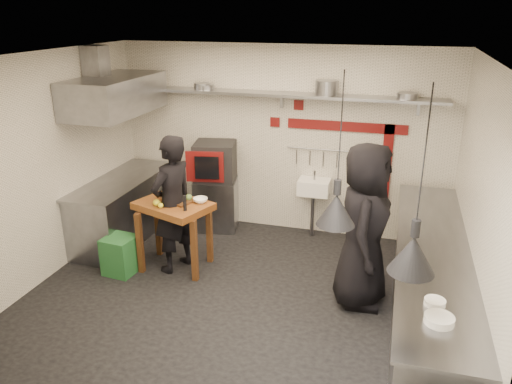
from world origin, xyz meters
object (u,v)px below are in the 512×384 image
(green_bin, at_px, (120,255))
(prep_table, at_px, (175,235))
(oven_stand, at_px, (217,203))
(combi_oven, at_px, (215,161))
(chef_right, at_px, (364,226))
(chef_left, at_px, (173,205))

(green_bin, height_order, prep_table, prep_table)
(oven_stand, distance_m, combi_oven, 0.69)
(oven_stand, bearing_deg, green_bin, -123.34)
(combi_oven, height_order, prep_table, combi_oven)
(oven_stand, relative_size, chef_right, 0.41)
(oven_stand, height_order, green_bin, oven_stand)
(chef_right, bearing_deg, green_bin, 92.81)
(chef_left, bearing_deg, oven_stand, -161.40)
(oven_stand, height_order, combi_oven, combi_oven)
(oven_stand, relative_size, prep_table, 0.87)
(prep_table, bearing_deg, chef_right, 15.43)
(green_bin, bearing_deg, oven_stand, 67.75)
(green_bin, bearing_deg, combi_oven, 67.50)
(prep_table, distance_m, chef_left, 0.45)
(prep_table, bearing_deg, oven_stand, 106.44)
(combi_oven, bearing_deg, prep_table, -104.14)
(combi_oven, height_order, chef_right, chef_right)
(chef_left, bearing_deg, chef_right, 107.95)
(oven_stand, relative_size, chef_left, 0.44)
(combi_oven, xyz_separation_m, green_bin, (-0.70, -1.69, -0.84))
(green_bin, height_order, chef_right, chef_right)
(combi_oven, relative_size, prep_table, 0.65)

